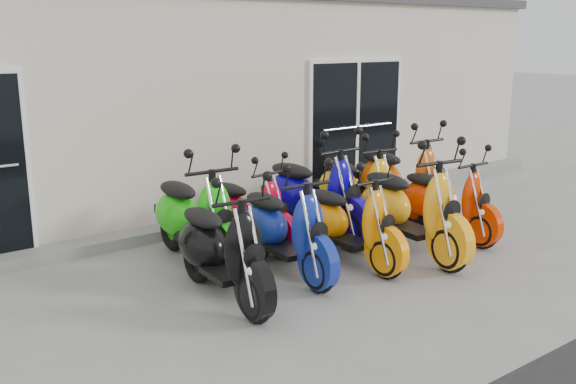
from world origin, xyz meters
The scene contains 15 objects.
ground centered at (0.00, 0.00, 0.00)m, with size 80.00×80.00×0.00m, color gray.
building centered at (0.00, 5.20, 1.60)m, with size 14.00×6.00×3.20m, color beige.
roof_cap centered at (0.00, 5.20, 3.28)m, with size 14.20×6.20×0.16m, color #3F3F42.
front_step centered at (0.00, 2.02, 0.07)m, with size 14.00×0.40×0.15m, color gray.
door_right centered at (2.60, 2.17, 1.26)m, with size 2.02×0.08×2.22m, color black.
scooter_front_black centered at (-1.54, -0.32, 0.71)m, with size 0.70×1.92×1.42m, color black, non-canonical shape.
scooter_front_blue centered at (-0.59, -0.12, 0.70)m, with size 0.69×1.90×1.41m, color navy, non-canonical shape.
scooter_front_orange_a centered at (0.22, -0.29, 0.67)m, with size 0.66×1.82×1.34m, color orange, non-canonical shape.
scooter_front_orange_b centered at (1.06, -0.49, 0.77)m, with size 0.76×2.09×1.54m, color #FFA814, non-canonical shape.
scooter_front_red centered at (1.99, -0.29, 0.66)m, with size 0.65×1.78×1.31m, color red, non-canonical shape.
scooter_back_green centered at (-1.24, 0.78, 0.75)m, with size 0.74×2.04×1.51m, color #1CC30F, non-canonical shape.
scooter_back_red centered at (-0.39, 0.93, 0.64)m, with size 0.63×1.75×1.29m, color red, non-canonical shape.
scooter_back_blue centered at (0.54, 0.75, 0.78)m, with size 0.77×2.10×1.55m, color #0A0097, non-canonical shape.
scooter_back_yellow centered at (1.42, 0.83, 0.71)m, with size 0.70×1.93×1.43m, color #FFB406, non-canonical shape.
scooter_back_extra centered at (2.27, 0.78, 0.75)m, with size 0.74×2.04×1.51m, color #DB520B, non-canonical shape.
Camera 1 is at (-4.72, -5.68, 2.65)m, focal length 40.00 mm.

